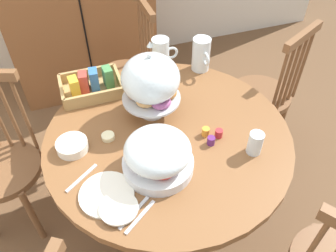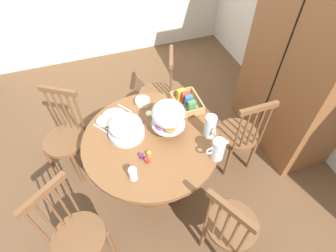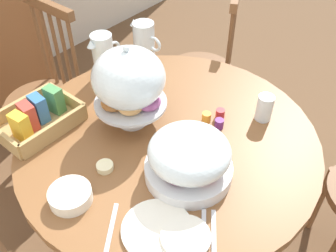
% 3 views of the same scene
% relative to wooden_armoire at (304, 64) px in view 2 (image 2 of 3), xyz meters
% --- Properties ---
extents(ground_plane, '(10.00, 10.00, 0.00)m').
position_rel_wooden_armoire_xyz_m(ground_plane, '(0.09, -1.50, -0.98)').
color(ground_plane, brown).
extents(wooden_armoire, '(1.18, 0.60, 1.96)m').
position_rel_wooden_armoire_xyz_m(wooden_armoire, '(0.00, 0.00, 0.00)').
color(wooden_armoire, brown).
rests_on(wooden_armoire, ground_plane).
extents(dining_table, '(1.15, 1.15, 0.74)m').
position_rel_wooden_armoire_xyz_m(dining_table, '(0.20, -1.57, -0.47)').
color(dining_table, brown).
rests_on(dining_table, ground_plane).
extents(windsor_chair_near_window, '(0.45, 0.45, 0.97)m').
position_rel_wooden_armoire_xyz_m(windsor_chair_near_window, '(0.99, -1.19, -0.53)').
color(windsor_chair_near_window, brown).
rests_on(windsor_chair_near_window, ground_plane).
extents(windsor_chair_by_cabinet, '(0.40, 0.40, 0.97)m').
position_rel_wooden_armoire_xyz_m(windsor_chair_by_cabinet, '(0.21, -0.69, -0.53)').
color(windsor_chair_by_cabinet, brown).
rests_on(windsor_chair_by_cabinet, ground_plane).
extents(windsor_chair_facing_door, '(0.43, 0.43, 0.97)m').
position_rel_wooden_armoire_xyz_m(windsor_chair_facing_door, '(-0.62, -1.25, -0.53)').
color(windsor_chair_facing_door, brown).
rests_on(windsor_chair_facing_door, ground_plane).
extents(windsor_chair_far_side, '(0.46, 0.46, 0.97)m').
position_rel_wooden_armoire_xyz_m(windsor_chair_far_side, '(-0.30, -2.30, -0.53)').
color(windsor_chair_far_side, brown).
rests_on(windsor_chair_far_side, ground_plane).
extents(windsor_chair_host_seat, '(0.46, 0.46, 0.97)m').
position_rel_wooden_armoire_xyz_m(windsor_chair_host_seat, '(0.68, -2.30, -0.53)').
color(windsor_chair_host_seat, brown).
rests_on(windsor_chair_host_seat, ground_plane).
extents(pastry_stand_with_dome, '(0.28, 0.28, 0.34)m').
position_rel_wooden_armoire_xyz_m(pastry_stand_with_dome, '(0.17, -1.41, -0.05)').
color(pastry_stand_with_dome, silver).
rests_on(pastry_stand_with_dome, dining_table).
extents(fruit_platter_covered, '(0.30, 0.30, 0.18)m').
position_rel_wooden_armoire_xyz_m(fruit_platter_covered, '(0.09, -1.75, -0.16)').
color(fruit_platter_covered, silver).
rests_on(fruit_platter_covered, dining_table).
extents(orange_juice_pitcher, '(0.10, 0.18, 0.19)m').
position_rel_wooden_armoire_xyz_m(orange_juice_pitcher, '(0.54, -1.14, -0.16)').
color(orange_juice_pitcher, silver).
rests_on(orange_juice_pitcher, dining_table).
extents(milk_pitcher, '(0.18, 0.09, 0.21)m').
position_rel_wooden_armoire_xyz_m(milk_pitcher, '(0.32, -1.10, -0.15)').
color(milk_pitcher, silver).
rests_on(milk_pitcher, dining_table).
extents(cereal_basket, '(0.32, 0.24, 0.12)m').
position_rel_wooden_armoire_xyz_m(cereal_basket, '(-0.08, -1.14, -0.20)').
color(cereal_basket, tan).
rests_on(cereal_basket, dining_table).
extents(china_plate_large, '(0.22, 0.22, 0.01)m').
position_rel_wooden_armoire_xyz_m(china_plate_large, '(-0.14, -1.81, -0.24)').
color(china_plate_large, white).
rests_on(china_plate_large, dining_table).
extents(china_plate_small, '(0.15, 0.15, 0.01)m').
position_rel_wooden_armoire_xyz_m(china_plate_small, '(-0.11, -1.89, -0.23)').
color(china_plate_small, white).
rests_on(china_plate_small, china_plate_large).
extents(cereal_bowl, '(0.14, 0.14, 0.04)m').
position_rel_wooden_armoire_xyz_m(cereal_bowl, '(-0.24, -1.52, -0.22)').
color(cereal_bowl, white).
rests_on(cereal_bowl, dining_table).
extents(drinking_glass, '(0.06, 0.06, 0.11)m').
position_rel_wooden_armoire_xyz_m(drinking_glass, '(0.52, -1.80, -0.19)').
color(drinking_glass, silver).
rests_on(drinking_glass, dining_table).
extents(butter_dish, '(0.06, 0.06, 0.02)m').
position_rel_wooden_armoire_xyz_m(butter_dish, '(-0.07, -1.51, -0.23)').
color(butter_dish, beige).
rests_on(butter_dish, dining_table).
extents(jam_jar_strawberry, '(0.04, 0.04, 0.04)m').
position_rel_wooden_armoire_xyz_m(jam_jar_strawberry, '(0.41, -1.66, -0.22)').
color(jam_jar_strawberry, '#B7282D').
rests_on(jam_jar_strawberry, dining_table).
extents(jam_jar_apricot, '(0.04, 0.04, 0.04)m').
position_rel_wooden_armoire_xyz_m(jam_jar_apricot, '(0.36, -1.63, -0.22)').
color(jam_jar_apricot, orange).
rests_on(jam_jar_apricot, dining_table).
extents(jam_jar_grape, '(0.04, 0.04, 0.04)m').
position_rel_wooden_armoire_xyz_m(jam_jar_grape, '(0.36, -1.69, -0.22)').
color(jam_jar_grape, '#5B2366').
rests_on(jam_jar_grape, dining_table).
extents(table_knife, '(0.15, 0.11, 0.01)m').
position_rel_wooden_armoire_xyz_m(table_knife, '(-0.06, -1.92, -0.24)').
color(table_knife, silver).
rests_on(table_knife, dining_table).
extents(dinner_fork, '(0.15, 0.11, 0.01)m').
position_rel_wooden_armoire_xyz_m(dinner_fork, '(-0.05, -1.95, -0.24)').
color(dinner_fork, silver).
rests_on(dinner_fork, dining_table).
extents(soup_spoon, '(0.15, 0.11, 0.01)m').
position_rel_wooden_armoire_xyz_m(soup_spoon, '(-0.23, -1.70, -0.24)').
color(soup_spoon, silver).
rests_on(soup_spoon, dining_table).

